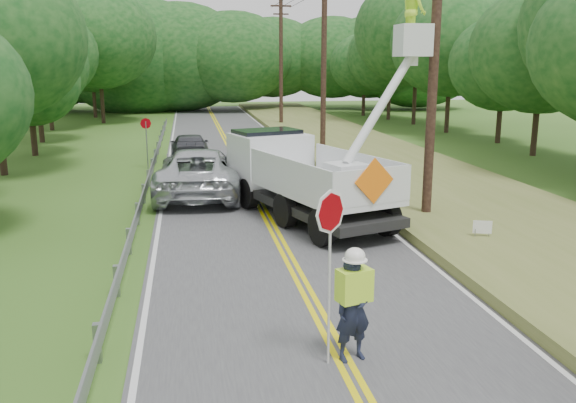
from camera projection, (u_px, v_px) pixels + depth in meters
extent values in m
plane|color=#37571D|center=(348.00, 371.00, 9.91)|extent=(140.00, 140.00, 0.00)
cube|color=#434345|center=(254.00, 193.00, 23.35)|extent=(7.20, 96.00, 0.02)
cube|color=yellow|center=(251.00, 193.00, 23.33)|extent=(0.12, 96.00, 0.00)
cube|color=yellow|center=(256.00, 193.00, 23.37)|extent=(0.12, 96.00, 0.00)
cube|color=silver|center=(163.00, 196.00, 22.79)|extent=(0.12, 96.00, 0.00)
cube|color=silver|center=(340.00, 190.00, 23.91)|extent=(0.12, 96.00, 0.00)
cube|color=gray|center=(97.00, 343.00, 10.12)|extent=(0.12, 0.14, 0.70)
cube|color=gray|center=(117.00, 281.00, 13.01)|extent=(0.12, 0.14, 0.70)
cube|color=gray|center=(129.00, 241.00, 15.89)|extent=(0.12, 0.14, 0.70)
cube|color=gray|center=(137.00, 214.00, 18.77)|extent=(0.12, 0.14, 0.70)
cube|color=gray|center=(144.00, 194.00, 21.65)|extent=(0.12, 0.14, 0.70)
cube|color=gray|center=(148.00, 178.00, 24.54)|extent=(0.12, 0.14, 0.70)
cube|color=gray|center=(152.00, 166.00, 27.42)|extent=(0.12, 0.14, 0.70)
cube|color=gray|center=(155.00, 156.00, 30.30)|extent=(0.12, 0.14, 0.70)
cube|color=gray|center=(158.00, 148.00, 33.18)|extent=(0.12, 0.14, 0.70)
cube|color=gray|center=(160.00, 141.00, 36.07)|extent=(0.12, 0.14, 0.70)
cube|color=gray|center=(162.00, 136.00, 38.95)|extent=(0.12, 0.14, 0.70)
cube|color=gray|center=(163.00, 131.00, 41.83)|extent=(0.12, 0.14, 0.70)
cube|color=gray|center=(165.00, 126.00, 44.71)|extent=(0.12, 0.14, 0.70)
cube|color=gray|center=(149.00, 177.00, 23.54)|extent=(0.05, 48.00, 0.34)
cylinder|color=black|center=(434.00, 61.00, 18.23)|extent=(0.30, 0.30, 10.00)
cylinder|color=black|center=(324.00, 62.00, 32.65)|extent=(0.30, 0.30, 10.00)
cylinder|color=black|center=(281.00, 62.00, 47.06)|extent=(0.30, 0.30, 10.00)
cube|color=black|center=(281.00, 6.00, 46.11)|extent=(1.60, 0.12, 0.12)
cube|color=black|center=(281.00, 14.00, 46.25)|extent=(1.20, 0.10, 0.10)
cube|color=olive|center=(427.00, 184.00, 24.47)|extent=(7.00, 96.00, 0.30)
cylinder|color=#332319|center=(0.00, 136.00, 26.79)|extent=(0.32, 0.32, 3.51)
cylinder|color=#332319|center=(33.00, 134.00, 32.59)|extent=(0.32, 0.32, 2.31)
ellipsoid|color=#0E3F14|center=(28.00, 81.00, 31.95)|extent=(5.40, 5.40, 4.75)
cylinder|color=#332319|center=(40.00, 121.00, 38.01)|extent=(0.32, 0.32, 2.77)
ellipsoid|color=#0E3F14|center=(35.00, 66.00, 37.25)|extent=(6.47, 6.47, 5.69)
cylinder|color=#332319|center=(50.00, 108.00, 44.85)|extent=(0.32, 0.32, 3.24)
ellipsoid|color=#0E3F14|center=(46.00, 54.00, 43.96)|extent=(7.56, 7.56, 6.66)
cylinder|color=#332319|center=(102.00, 99.00, 50.07)|extent=(0.32, 0.32, 4.04)
ellipsoid|color=#0E3F14|center=(98.00, 37.00, 48.96)|extent=(9.43, 9.43, 8.30)
cylinder|color=#332319|center=(94.00, 99.00, 55.31)|extent=(0.32, 0.32, 3.31)
ellipsoid|color=#0E3F14|center=(91.00, 54.00, 54.40)|extent=(7.72, 7.72, 6.79)
cylinder|color=#332319|center=(535.00, 126.00, 32.49)|extent=(0.32, 0.32, 3.26)
ellipsoid|color=#0E3F14|center=(542.00, 50.00, 31.60)|extent=(7.60, 7.60, 6.69)
cylinder|color=#332319|center=(499.00, 120.00, 37.69)|extent=(0.32, 0.32, 2.86)
ellipsoid|color=#0E3F14|center=(504.00, 63.00, 36.91)|extent=(6.67, 6.67, 5.87)
cylinder|color=#332319|center=(448.00, 107.00, 43.28)|extent=(0.32, 0.32, 3.67)
ellipsoid|color=#0E3F14|center=(451.00, 43.00, 42.27)|extent=(8.57, 8.57, 7.55)
cylinder|color=#332319|center=(415.00, 98.00, 48.99)|extent=(0.32, 0.32, 4.33)
ellipsoid|color=#0E3F14|center=(418.00, 30.00, 47.80)|extent=(10.09, 10.09, 8.88)
cylinder|color=#332319|center=(389.00, 101.00, 53.33)|extent=(0.32, 0.32, 3.23)
ellipsoid|color=#0E3F14|center=(391.00, 55.00, 52.44)|extent=(7.54, 7.54, 6.64)
cylinder|color=#332319|center=(364.00, 101.00, 57.34)|extent=(0.32, 0.32, 2.80)
ellipsoid|color=#0E3F14|center=(365.00, 64.00, 56.56)|extent=(6.53, 6.53, 5.75)
ellipsoid|color=#0E3F14|center=(40.00, 57.00, 61.58)|extent=(14.36, 10.77, 10.77)
ellipsoid|color=#0E3F14|center=(89.00, 57.00, 61.74)|extent=(12.64, 9.48, 9.48)
ellipsoid|color=#0E3F14|center=(136.00, 57.00, 61.68)|extent=(16.23, 12.17, 12.17)
ellipsoid|color=#0E3F14|center=(179.00, 57.00, 62.13)|extent=(14.81, 11.11, 11.11)
ellipsoid|color=#0E3F14|center=(233.00, 57.00, 61.33)|extent=(12.28, 9.21, 9.21)
ellipsoid|color=#0E3F14|center=(273.00, 58.00, 65.34)|extent=(11.43, 8.57, 8.57)
ellipsoid|color=#0E3F14|center=(333.00, 58.00, 65.60)|extent=(11.71, 8.78, 8.78)
ellipsoid|color=#0E3F14|center=(370.00, 58.00, 65.37)|extent=(11.68, 8.76, 8.76)
ellipsoid|color=#0E3F14|center=(418.00, 57.00, 64.20)|extent=(14.16, 10.62, 10.62)
imported|color=#191E33|center=(354.00, 309.00, 10.07)|extent=(0.77, 0.61, 1.83)
cube|color=#B2E42C|center=(354.00, 285.00, 9.97)|extent=(0.64, 0.49, 0.56)
ellipsoid|color=white|center=(355.00, 256.00, 9.86)|extent=(0.34, 0.34, 0.27)
cylinder|color=#B7B7B7|center=(329.00, 291.00, 9.84)|extent=(0.04, 0.04, 2.57)
cylinder|color=#8B0008|center=(330.00, 212.00, 9.53)|extent=(0.59, 0.49, 0.73)
cylinder|color=black|center=(322.00, 227.00, 16.50)|extent=(0.64, 1.10, 1.05)
cylinder|color=black|center=(387.00, 218.00, 17.49)|extent=(0.64, 1.10, 1.05)
cylinder|color=black|center=(285.00, 210.00, 18.39)|extent=(0.64, 1.10, 1.05)
cylinder|color=black|center=(346.00, 203.00, 19.39)|extent=(0.64, 1.10, 1.05)
cylinder|color=black|center=(249.00, 194.00, 20.76)|extent=(0.64, 1.10, 1.05)
cylinder|color=black|center=(304.00, 188.00, 21.75)|extent=(0.64, 1.10, 1.05)
cube|color=black|center=(311.00, 202.00, 19.15)|extent=(4.39, 7.40, 0.27)
cube|color=white|center=(324.00, 190.00, 18.37)|extent=(3.98, 5.59, 0.24)
cube|color=white|center=(288.00, 175.00, 17.68)|extent=(1.64, 4.82, 0.99)
cube|color=white|center=(358.00, 169.00, 18.81)|extent=(1.64, 4.82, 0.99)
cube|color=white|center=(372.00, 186.00, 16.09)|extent=(2.42, 0.85, 0.99)
cube|color=white|center=(270.00, 162.00, 21.51)|extent=(3.00, 2.75, 1.98)
cube|color=black|center=(267.00, 141.00, 21.54)|extent=(2.53, 2.04, 0.82)
cube|color=white|center=(346.00, 178.00, 17.20)|extent=(1.25, 1.25, 0.88)
cube|color=white|center=(413.00, 40.00, 17.99)|extent=(0.93, 0.93, 0.93)
imported|color=#B2E42C|center=(414.00, 11.00, 17.80)|extent=(0.62, 0.80, 1.65)
cube|color=orange|center=(374.00, 181.00, 15.98)|extent=(1.19, 0.43, 1.24)
imported|color=silver|center=(199.00, 172.00, 22.74)|extent=(3.40, 6.68, 1.81)
imported|color=#3D3E45|center=(190.00, 148.00, 30.79)|extent=(2.05, 4.80, 1.38)
cylinder|color=gray|center=(147.00, 145.00, 28.49)|extent=(0.06, 0.06, 2.27)
cylinder|color=#8B0008|center=(146.00, 124.00, 28.25)|extent=(0.51, 0.12, 0.52)
cube|color=white|center=(482.00, 227.00, 16.47)|extent=(0.49, 0.19, 0.36)
cylinder|color=gray|center=(475.00, 238.00, 16.51)|extent=(0.02, 0.02, 0.51)
cylinder|color=gray|center=(488.00, 237.00, 16.58)|extent=(0.02, 0.02, 0.51)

